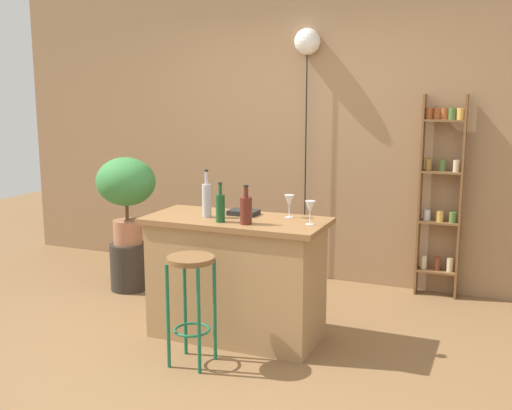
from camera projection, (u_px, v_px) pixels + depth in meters
name	position (u px, v px, depth m)	size (l,w,h in m)	color
ground	(219.00, 351.00, 4.28)	(12.00, 12.00, 0.00)	brown
back_wall	(308.00, 132.00, 5.79)	(6.40, 0.10, 2.80)	#997551
kitchen_counter	(236.00, 277.00, 4.47)	(1.30, 0.61, 0.89)	#A87F51
bar_stool	(191.00, 286.00, 3.99)	(0.31, 0.31, 0.73)	#196642
spice_shelf	(441.00, 190.00, 5.28)	(0.36, 0.14, 1.75)	brown
plant_stool	(129.00, 266.00, 5.58)	(0.34, 0.34, 0.42)	#2D2823
potted_plant	(126.00, 187.00, 5.44)	(0.54, 0.48, 0.78)	#A86B4C
bottle_olive_oil	(207.00, 199.00, 4.40)	(0.07, 0.07, 0.34)	#B2B2B7
bottle_vinegar	(220.00, 207.00, 4.25)	(0.06, 0.06, 0.28)	#194C23
bottle_sauce_amber	(246.00, 209.00, 4.18)	(0.08, 0.08, 0.27)	#5B2319
wine_glass_left	(310.00, 208.00, 4.16)	(0.07, 0.07, 0.16)	silver
wine_glass_center	(289.00, 201.00, 4.40)	(0.07, 0.07, 0.16)	silver
cookbook	(244.00, 212.00, 4.51)	(0.21, 0.15, 0.04)	black
pendant_globe_light	(307.00, 44.00, 5.54)	(0.24, 0.24, 2.33)	black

